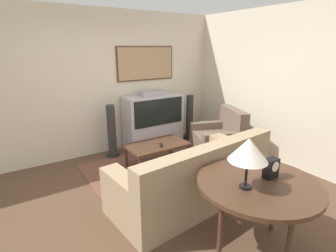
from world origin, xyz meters
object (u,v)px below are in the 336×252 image
Objects in this scene: coffee_table at (157,146)px; table_lamp at (248,150)px; speaker_tower_right at (190,119)px; armchair at (219,140)px; speaker_tower_left at (112,133)px; couch at (193,180)px; mantel_clock at (271,168)px; tv at (153,121)px; console_table at (258,188)px.

table_lamp reaches higher than coffee_table.
table_lamp reaches higher than speaker_tower_right.
coffee_table is 1.63m from speaker_tower_right.
speaker_tower_left is at bearing -100.50° from armchair.
couch is 1.18m from mantel_clock.
coffee_table is at bearing -101.93° from couch.
mantel_clock is (-0.46, -3.11, 0.31)m from tv.
couch is 1.72m from armchair.
speaker_tower_right reaches higher than couch.
armchair is 1.28m from coffee_table.
table_lamp is 3.60m from speaker_tower_right.
speaker_tower_left is at bearing -178.09° from tv.
mantel_clock is (0.14, -1.03, 0.55)m from couch.
console_table is 1.18× the size of speaker_tower_left.
coffee_table is (0.14, 1.18, 0.07)m from couch.
console_table is (-1.43, -2.01, 0.40)m from armchair.
speaker_tower_right is (1.85, 0.00, 0.00)m from speaker_tower_left.
speaker_tower_left is (-0.47, 3.08, -0.39)m from mantel_clock.
armchair is at bearing -31.49° from speaker_tower_left.
armchair is at bearing -8.89° from coffee_table.
mantel_clock reaches higher than coffee_table.
speaker_tower_right is (1.52, 2.04, 0.16)m from couch.
coffee_table is at bearing -61.31° from speaker_tower_left.
mantel_clock is (-1.27, -2.01, 0.57)m from armchair.
tv is 1.20× the size of speaker_tower_right.
mantel_clock is 0.20× the size of speaker_tower_right.
table_lamp is at bearing 179.83° from mantel_clock.
coffee_table is at bearing -77.90° from armchair.
speaker_tower_right is at bearing -1.91° from tv.
mantel_clock reaches higher than armchair.
speaker_tower_right is (1.38, 3.08, -0.39)m from mantel_clock.
console_table is at bearing -116.65° from speaker_tower_right.
mantel_clock is (0.16, -0.00, 0.17)m from console_table.
speaker_tower_left reaches higher than coffee_table.
tv is 2.17m from couch.
tv is at bearing 75.20° from table_lamp.
couch is at bearing 88.51° from console_table.
armchair is at bearing -150.09° from couch.
coffee_table is 2.12× the size of table_lamp.
tv is at bearing -110.91° from couch.
console_table is 2.45× the size of table_lamp.
speaker_tower_right is at bearing 60.45° from table_lamp.
speaker_tower_right is at bearing -131.52° from couch.
table_lamp is at bearing -18.11° from armchair.
couch is 2.24× the size of speaker_tower_right.
console_table is 0.48m from table_lamp.
table_lamp is (-0.82, -3.11, 0.58)m from tv.
coffee_table is 5.13× the size of mantel_clock.
armchair is 2.45m from mantel_clock.
coffee_table is (-1.26, 0.20, 0.08)m from armchair.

